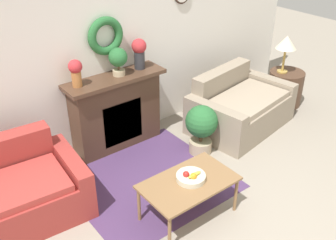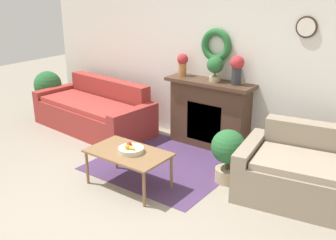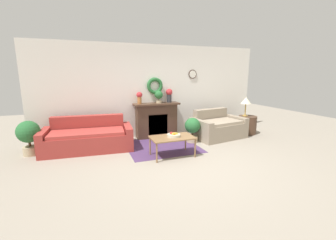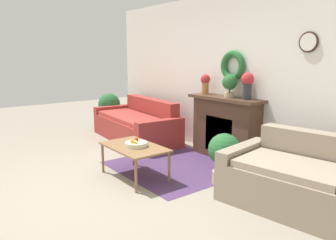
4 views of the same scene
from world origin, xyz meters
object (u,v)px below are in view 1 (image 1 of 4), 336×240
(potted_plant_on_mantel, at_px, (118,59))
(loveseat_right, at_px, (239,107))
(vase_on_mantel_left, at_px, (76,71))
(fireplace, at_px, (116,111))
(fruit_bowl, at_px, (191,177))
(table_lamp, at_px, (287,43))
(vase_on_mantel_right, at_px, (139,51))
(coffee_table, at_px, (189,185))
(potted_plant_floor_by_loveseat, at_px, (201,126))
(side_table_by_loveseat, at_px, (285,88))

(potted_plant_on_mantel, bearing_deg, loveseat_right, -21.98)
(loveseat_right, relative_size, vase_on_mantel_left, 4.82)
(fireplace, height_order, loveseat_right, fireplace)
(fruit_bowl, bearing_deg, potted_plant_on_mantel, 83.51)
(vase_on_mantel_left, bearing_deg, table_lamp, -10.26)
(vase_on_mantel_right, bearing_deg, fruit_bowl, -107.39)
(loveseat_right, distance_m, potted_plant_on_mantel, 1.98)
(loveseat_right, relative_size, table_lamp, 2.73)
(fireplace, bearing_deg, vase_on_mantel_right, 0.79)
(fireplace, xyz_separation_m, loveseat_right, (1.69, -0.67, -0.22))
(table_lamp, distance_m, vase_on_mantel_left, 3.30)
(potted_plant_on_mantel, bearing_deg, table_lamp, -11.99)
(table_lamp, relative_size, vase_on_mantel_left, 1.77)
(coffee_table, relative_size, vase_on_mantel_left, 2.94)
(potted_plant_floor_by_loveseat, bearing_deg, potted_plant_on_mantel, 129.96)
(coffee_table, bearing_deg, fireplace, 84.91)
(fireplace, height_order, vase_on_mantel_left, vase_on_mantel_left)
(potted_plant_floor_by_loveseat, bearing_deg, loveseat_right, 10.89)
(potted_plant_floor_by_loveseat, bearing_deg, coffee_table, -138.36)
(loveseat_right, distance_m, table_lamp, 1.28)
(loveseat_right, bearing_deg, potted_plant_floor_by_loveseat, -178.05)
(side_table_by_loveseat, bearing_deg, loveseat_right, -178.38)
(table_lamp, bearing_deg, vase_on_mantel_right, 165.90)
(coffee_table, relative_size, potted_plant_on_mantel, 2.75)
(coffee_table, height_order, potted_plant_floor_by_loveseat, potted_plant_floor_by_loveseat)
(coffee_table, height_order, vase_on_mantel_left, vase_on_mantel_left)
(loveseat_right, bearing_deg, potted_plant_on_mantel, 149.08)
(vase_on_mantel_left, xyz_separation_m, vase_on_mantel_right, (0.91, 0.00, 0.04))
(loveseat_right, relative_size, vase_on_mantel_right, 4.01)
(vase_on_mantel_right, bearing_deg, coffee_table, -108.40)
(loveseat_right, bearing_deg, fireplace, 149.52)
(fireplace, height_order, potted_plant_on_mantel, potted_plant_on_mantel)
(table_lamp, xyz_separation_m, vase_on_mantel_right, (-2.33, 0.59, 0.23))
(fruit_bowl, height_order, potted_plant_floor_by_loveseat, potted_plant_floor_by_loveseat)
(fruit_bowl, bearing_deg, coffee_table, -166.57)
(fruit_bowl, distance_m, vase_on_mantel_right, 1.90)
(coffee_table, distance_m, table_lamp, 3.14)
(fireplace, xyz_separation_m, coffee_table, (-0.15, -1.66, -0.10))
(side_table_by_loveseat, height_order, table_lamp, table_lamp)
(coffee_table, xyz_separation_m, potted_plant_on_mantel, (0.22, 1.65, 0.83))
(loveseat_right, relative_size, coffee_table, 1.64)
(side_table_by_loveseat, xyz_separation_m, potted_plant_on_mantel, (-2.73, 0.62, 0.96))
(fireplace, bearing_deg, fruit_bowl, -93.91)
(table_lamp, distance_m, vase_on_mantel_right, 2.42)
(vase_on_mantel_left, bearing_deg, potted_plant_on_mantel, -2.00)
(coffee_table, bearing_deg, loveseat_right, 28.36)
(side_table_by_loveseat, bearing_deg, vase_on_mantel_right, 165.05)
(coffee_table, relative_size, fruit_bowl, 3.22)
(coffee_table, bearing_deg, side_table_by_loveseat, 19.12)
(fireplace, xyz_separation_m, table_lamp, (2.74, -0.58, 0.52))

